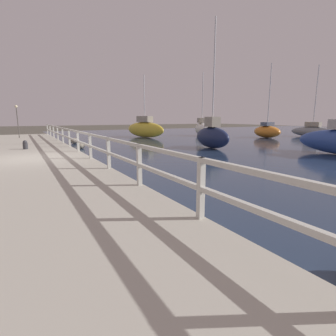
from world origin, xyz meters
TOP-DOWN VIEW (x-y plane):
  - ground_plane at (0.00, 0.00)m, footprint 120.00×120.00m
  - dock_walkway at (0.00, 0.00)m, footprint 4.28×36.00m
  - railing at (2.04, -0.00)m, footprint 0.10×32.50m
  - boulder_near_dock at (2.96, 5.30)m, footprint 0.50×0.45m
  - boulder_mid_strip at (3.20, 8.81)m, footprint 0.61×0.55m
  - mooring_bollard at (-0.19, 3.68)m, footprint 0.24×0.24m
  - dock_lamp at (-0.42, 12.72)m, footprint 0.21×0.21m
  - sailboat_navy at (10.47, 1.42)m, footprint 1.22×3.46m
  - sailboat_gray at (26.23, 4.47)m, footprint 1.40×4.59m
  - sailboat_yellow at (10.64, 12.25)m, footprint 2.22×5.78m
  - sailboat_orange at (20.99, 5.88)m, footprint 1.59×3.12m
  - sailboat_white at (17.16, 11.45)m, footprint 2.23×3.42m

SIDE VIEW (x-z plane):
  - ground_plane at x=0.00m, z-range 0.00..0.00m
  - dock_walkway at x=0.00m, z-range 0.00..0.32m
  - boulder_near_dock at x=2.96m, z-range 0.00..0.37m
  - boulder_mid_strip at x=3.20m, z-range 0.00..0.46m
  - mooring_bollard at x=-0.19m, z-range 0.32..0.79m
  - sailboat_gray at x=26.23m, z-range -2.93..4.21m
  - sailboat_orange at x=20.99m, z-range -2.85..4.18m
  - sailboat_white at x=17.16m, z-range -2.54..4.16m
  - sailboat_navy at x=10.47m, z-range -3.15..4.77m
  - sailboat_yellow at x=10.64m, z-range -2.15..3.89m
  - railing at x=2.04m, z-range 0.50..1.52m
  - dock_lamp at x=-0.42m, z-range 0.81..3.45m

